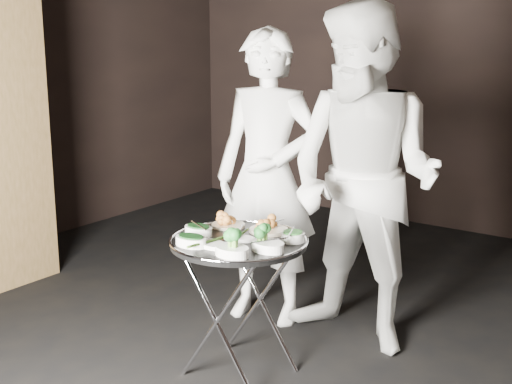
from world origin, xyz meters
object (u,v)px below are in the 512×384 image
Objects in this scene: tray_stand at (239,301)px; waiter_right at (363,180)px; serving_tray at (239,241)px; waiter_left at (268,178)px.

tray_stand is 0.37× the size of waiter_right.
serving_tray is 0.40× the size of waiter_left.
waiter_left is at bearing 113.67° from serving_tray.
tray_stand is 0.90m from waiter_left.
waiter_left is 0.64m from waiter_right.
waiter_right is (0.33, 0.70, 0.56)m from tray_stand.
waiter_right is (0.64, 0.00, 0.07)m from waiter_left.
tray_stand is 0.95m from waiter_right.
waiter_right reaches higher than tray_stand.
waiter_left is (-0.31, 0.70, 0.49)m from tray_stand.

